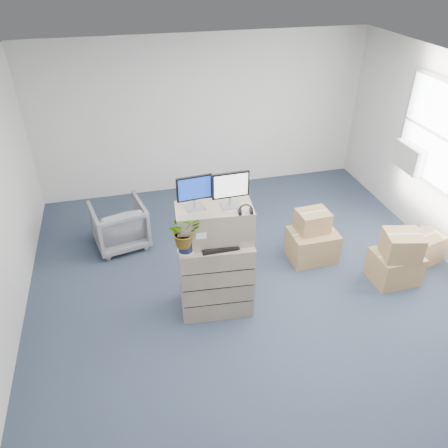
% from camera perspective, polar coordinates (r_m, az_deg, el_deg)
% --- Properties ---
extents(ground, '(7.00, 7.00, 0.00)m').
position_cam_1_polar(ground, '(5.87, 4.80, -10.65)').
color(ground, '#222D3D').
rests_on(ground, ground).
extents(wall_back, '(6.00, 0.02, 2.80)m').
position_cam_1_polar(wall_back, '(8.08, -2.74, 13.97)').
color(wall_back, beige).
rests_on(wall_back, ground).
extents(ac_unit, '(0.24, 0.60, 0.40)m').
position_cam_1_polar(ac_unit, '(7.49, 23.23, 8.03)').
color(ac_unit, '#BABAB5').
rests_on(ac_unit, wall_right).
extents(filing_cabinet_lower, '(0.93, 0.62, 1.04)m').
position_cam_1_polar(filing_cabinet_lower, '(5.51, -1.10, -6.72)').
color(filing_cabinet_lower, gray).
rests_on(filing_cabinet_lower, ground).
extents(filing_cabinet_upper, '(0.93, 0.52, 0.44)m').
position_cam_1_polar(filing_cabinet_upper, '(5.11, -1.27, 0.02)').
color(filing_cabinet_upper, gray).
rests_on(filing_cabinet_upper, filing_cabinet_lower).
extents(monitor_left, '(0.41, 0.18, 0.40)m').
position_cam_1_polar(monitor_left, '(4.88, -3.88, 4.38)').
color(monitor_left, '#99999E').
rests_on(monitor_left, filing_cabinet_upper).
extents(monitor_right, '(0.43, 0.17, 0.43)m').
position_cam_1_polar(monitor_right, '(4.90, 0.87, 4.77)').
color(monitor_right, '#99999E').
rests_on(monitor_right, filing_cabinet_upper).
extents(headphones, '(0.16, 0.03, 0.16)m').
position_cam_1_polar(headphones, '(4.86, 2.83, 1.82)').
color(headphones, black).
rests_on(headphones, filing_cabinet_upper).
extents(keyboard, '(0.44, 0.19, 0.02)m').
position_cam_1_polar(keyboard, '(5.08, -0.56, -3.10)').
color(keyboard, black).
rests_on(keyboard, filing_cabinet_lower).
extents(mouse, '(0.11, 0.08, 0.03)m').
position_cam_1_polar(mouse, '(5.13, 2.76, -2.63)').
color(mouse, silver).
rests_on(mouse, filing_cabinet_lower).
extents(water_bottle, '(0.07, 0.07, 0.24)m').
position_cam_1_polar(water_bottle, '(5.15, -0.04, -1.05)').
color(water_bottle, gray).
rests_on(water_bottle, filing_cabinet_lower).
extents(phone_dock, '(0.06, 0.05, 0.12)m').
position_cam_1_polar(phone_dock, '(5.23, -2.11, -1.54)').
color(phone_dock, silver).
rests_on(phone_dock, filing_cabinet_lower).
extents(external_drive, '(0.24, 0.20, 0.06)m').
position_cam_1_polar(external_drive, '(5.29, 2.32, -1.17)').
color(external_drive, black).
rests_on(external_drive, filing_cabinet_lower).
extents(tissue_box, '(0.22, 0.12, 0.08)m').
position_cam_1_polar(tissue_box, '(5.25, 2.67, -0.53)').
color(tissue_box, '#438DE5').
rests_on(tissue_box, external_drive).
extents(potted_plant, '(0.37, 0.41, 0.40)m').
position_cam_1_polar(potted_plant, '(4.93, -5.15, -1.47)').
color(potted_plant, '#B1C6A0').
rests_on(potted_plant, filing_cabinet_lower).
extents(office_chair, '(0.90, 0.86, 0.79)m').
position_cam_1_polar(office_chair, '(6.90, -13.54, 0.14)').
color(office_chair, slate).
rests_on(office_chair, ground).
extents(cardboard_boxes, '(2.20, 1.31, 0.81)m').
position_cam_1_polar(cardboard_boxes, '(6.61, 18.09, -3.13)').
color(cardboard_boxes, '#987749').
rests_on(cardboard_boxes, ground).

